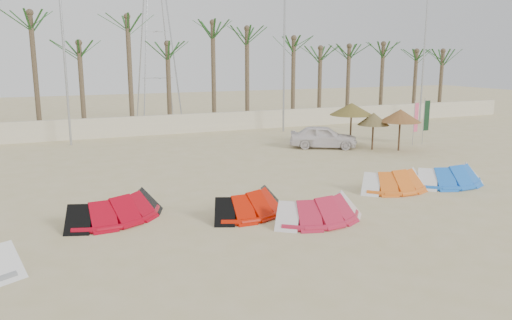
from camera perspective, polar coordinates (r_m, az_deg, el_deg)
name	(u,v)px	position (r m, az deg, el deg)	size (l,w,h in m)	color
ground	(340,246)	(14.24, 9.59, -9.72)	(120.00, 120.00, 0.00)	beige
boundary_wall	(163,125)	(34.19, -10.53, 3.99)	(60.00, 0.30, 1.30)	beige
palm_line	(165,37)	(35.52, -10.35, 13.66)	(52.00, 4.00, 7.70)	brown
lamp_b	(64,45)	(31.14, -21.07, 12.12)	(1.25, 0.14, 11.00)	#A5A8AD
lamp_c	(285,47)	(34.66, 3.30, 12.76)	(1.25, 0.14, 11.00)	#A5A8AD
lamp_d	(425,48)	(41.38, 18.73, 12.01)	(1.25, 0.14, 11.00)	#A5A8AD
pylon	(159,123)	(40.30, -10.97, 4.20)	(3.00, 3.00, 14.00)	#A5A8AD
kite_red_left	(115,206)	(16.86, -15.80, -5.07)	(3.80, 2.70, 0.90)	#A50415
kite_red_mid	(248,201)	(16.72, -0.91, -4.76)	(3.32, 2.36, 0.90)	red
kite_red_right	(316,207)	(16.25, 6.83, -5.34)	(3.30, 1.84, 0.90)	#BA1D39
kite_orange	(392,179)	(20.42, 15.26, -2.12)	(3.03, 1.56, 0.90)	orange
kite_blue	(446,174)	(22.01, 20.90, -1.49)	(3.36, 1.65, 0.90)	blue
parasol_left	(351,109)	(29.19, 10.86, 5.74)	(2.51, 2.51, 2.56)	#4C331E
parasol_mid	(400,116)	(28.69, 16.18, 4.89)	(2.27, 2.27, 2.31)	#4C331E
parasol_right	(373,119)	(28.64, 13.28, 4.59)	(1.77, 1.77, 2.10)	#4C331E
flag_pink	(416,119)	(30.91, 17.85, 4.51)	(0.44, 0.15, 2.63)	#A5A8AD
flag_green	(426,117)	(31.38, 18.87, 4.68)	(0.45, 0.05, 2.75)	#A5A8AD
car	(323,137)	(28.86, 7.70, 2.66)	(1.53, 3.81, 1.30)	white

